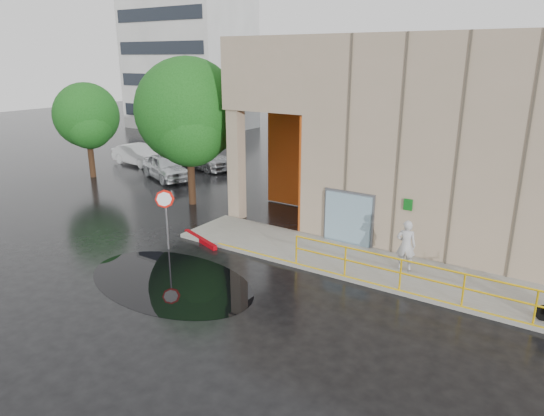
{
  "coord_description": "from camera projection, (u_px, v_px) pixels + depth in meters",
  "views": [
    {
      "loc": [
        7.55,
        -10.69,
        7.19
      ],
      "look_at": [
        -1.44,
        3.0,
        2.07
      ],
      "focal_mm": 32.0,
      "sensor_mm": 36.0,
      "label": 1
    }
  ],
  "objects": [
    {
      "name": "distant_building",
      "position": [
        189.0,
        54.0,
        49.38
      ],
      "size": [
        12.0,
        8.08,
        15.0
      ],
      "color": "#B4B4AF",
      "rests_on": "ground"
    },
    {
      "name": "car_c",
      "position": [
        201.0,
        157.0,
        32.61
      ],
      "size": [
        5.25,
        2.66,
        1.46
      ],
      "primitive_type": "imported",
      "rotation": [
        0.0,
        0.0,
        1.45
      ],
      "color": "#9A9CA0",
      "rests_on": "ground"
    },
    {
      "name": "ground",
      "position": [
        257.0,
        306.0,
        14.64
      ],
      "size": [
        120.0,
        120.0,
        0.0
      ],
      "primitive_type": "plane",
      "color": "black",
      "rests_on": "ground"
    },
    {
      "name": "tree_far",
      "position": [
        87.0,
        118.0,
        29.12
      ],
      "size": [
        3.9,
        3.88,
        5.77
      ],
      "rotation": [
        0.0,
        0.0,
        0.12
      ],
      "color": "black",
      "rests_on": "ground"
    },
    {
      "name": "puddle",
      "position": [
        170.0,
        281.0,
        16.25
      ],
      "size": [
        6.92,
        4.64,
        0.01
      ],
      "primitive_type": "cube",
      "rotation": [
        0.0,
        0.0,
        -0.09
      ],
      "color": "black",
      "rests_on": "ground"
    },
    {
      "name": "guardrail",
      "position": [
        431.0,
        281.0,
        14.72
      ],
      "size": [
        9.56,
        0.06,
        1.03
      ],
      "color": "#E1B10B",
      "rests_on": "sidewalk"
    },
    {
      "name": "person",
      "position": [
        406.0,
        245.0,
        16.5
      ],
      "size": [
        0.73,
        0.56,
        1.8
      ],
      "primitive_type": "imported",
      "rotation": [
        0.0,
        0.0,
        3.36
      ],
      "color": "#B2B3B7",
      "rests_on": "sidewalk"
    },
    {
      "name": "stop_sign",
      "position": [
        165.0,
        206.0,
        18.41
      ],
      "size": [
        0.54,
        0.55,
        2.41
      ],
      "rotation": [
        0.0,
        0.0,
        0.4
      ],
      "color": "slate",
      "rests_on": "ground"
    },
    {
      "name": "car_b",
      "position": [
        138.0,
        155.0,
        33.54
      ],
      "size": [
        4.44,
        2.0,
        1.41
      ],
      "primitive_type": "imported",
      "rotation": [
        0.0,
        0.0,
        1.45
      ],
      "color": "white",
      "rests_on": "ground"
    },
    {
      "name": "car_a",
      "position": [
        166.0,
        167.0,
        29.67
      ],
      "size": [
        4.73,
        3.35,
        1.5
      ],
      "primitive_type": "imported",
      "rotation": [
        0.0,
        0.0,
        1.17
      ],
      "color": "silver",
      "rests_on": "ground"
    },
    {
      "name": "tree_near",
      "position": [
        189.0,
        115.0,
        23.28
      ],
      "size": [
        5.12,
        5.12,
        7.26
      ],
      "rotation": [
        0.0,
        0.0,
        -0.23
      ],
      "color": "black",
      "rests_on": "ground"
    },
    {
      "name": "red_curb",
      "position": [
        200.0,
        239.0,
        19.7
      ],
      "size": [
        2.32,
        0.99,
        0.18
      ],
      "primitive_type": "cube",
      "rotation": [
        0.0,
        0.0,
        -0.35
      ],
      "color": "#940109",
      "rests_on": "ground"
    },
    {
      "name": "building",
      "position": [
        517.0,
        134.0,
        19.47
      ],
      "size": [
        20.0,
        10.17,
        8.0
      ],
      "color": "tan",
      "rests_on": "ground"
    },
    {
      "name": "sidewalk",
      "position": [
        433.0,
        281.0,
        16.11
      ],
      "size": [
        20.0,
        3.0,
        0.15
      ],
      "primitive_type": "cube",
      "color": "gray",
      "rests_on": "ground"
    }
  ]
}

